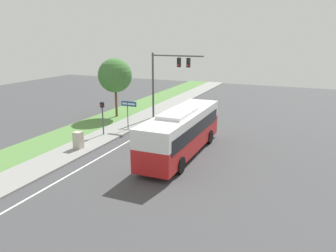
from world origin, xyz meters
TOP-DOWN VIEW (x-y plane):
  - ground_plane at (0.00, 0.00)m, footprint 80.00×80.00m
  - sidewalk at (-6.20, 0.00)m, footprint 2.80×80.00m
  - grass_verge at (-9.40, 0.00)m, footprint 3.60×80.00m
  - lane_divider_near at (-3.60, 0.00)m, footprint 0.14×30.00m
  - bus at (1.46, 2.28)m, footprint 2.64×10.44m
  - signal_gantry at (-3.51, 11.12)m, footprint 5.37×0.41m
  - pedestrian_signal at (-6.35, 3.92)m, footprint 0.28×0.34m
  - street_sign at (-5.12, 6.16)m, footprint 1.51×0.08m
  - utility_cabinet at (-6.03, 0.16)m, footprint 0.61×0.58m
  - roadside_tree at (-8.87, 10.11)m, footprint 3.49×3.49m

SIDE VIEW (x-z plane):
  - ground_plane at x=0.00m, z-range 0.00..0.00m
  - lane_divider_near at x=-3.60m, z-range 0.00..0.01m
  - grass_verge at x=-9.40m, z-range 0.00..0.10m
  - sidewalk at x=-6.20m, z-range 0.00..0.12m
  - utility_cabinet at x=-6.03m, z-range 0.12..1.39m
  - bus at x=1.46m, z-range 0.15..3.50m
  - street_sign at x=-5.12m, z-range 0.61..3.36m
  - pedestrian_signal at x=-6.35m, z-range 0.54..3.48m
  - roadside_tree at x=-8.87m, z-range 1.37..7.42m
  - signal_gantry at x=-3.51m, z-range 1.37..8.09m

